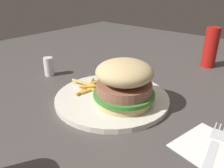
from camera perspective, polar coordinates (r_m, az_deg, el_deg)
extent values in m
plane|color=#47423F|center=(0.54, 3.44, -3.94)|extent=(1.60, 1.60, 0.00)
cylinder|color=silver|center=(0.54, 0.00, -3.49)|extent=(0.27, 0.27, 0.01)
cylinder|color=tan|center=(0.50, 3.02, -3.80)|extent=(0.12, 0.12, 0.02)
cylinder|color=#387F2D|center=(0.49, 3.05, -2.45)|extent=(0.13, 0.13, 0.01)
cylinder|color=#8E5B47|center=(0.49, 3.09, -0.89)|extent=(0.12, 0.12, 0.02)
ellipsoid|color=tan|center=(0.47, 3.19, 3.06)|extent=(0.12, 0.12, 0.05)
cylinder|color=#E5B251|center=(0.59, -5.67, 0.03)|extent=(0.06, 0.01, 0.01)
cylinder|color=gold|center=(0.55, -4.31, -1.55)|extent=(0.02, 0.05, 0.01)
cylinder|color=gold|center=(0.58, -5.11, -0.18)|extent=(0.08, 0.02, 0.01)
cylinder|color=#E5B251|center=(0.56, -4.44, -1.07)|extent=(0.08, 0.02, 0.01)
cylinder|color=gold|center=(0.59, -5.32, 0.04)|extent=(0.05, 0.04, 0.01)
cylinder|color=gold|center=(0.56, -6.79, -1.47)|extent=(0.07, 0.01, 0.01)
cylinder|color=#E5B251|center=(0.56, -4.51, -1.10)|extent=(0.07, 0.02, 0.01)
cylinder|color=gold|center=(0.56, -4.04, -0.50)|extent=(0.07, 0.06, 0.01)
cylinder|color=gold|center=(0.58, -7.23, 0.29)|extent=(0.02, 0.07, 0.01)
cube|color=white|center=(0.43, 24.16, -14.77)|extent=(0.13, 0.13, 0.00)
cube|color=silver|center=(0.40, 23.41, -17.06)|extent=(0.11, 0.03, 0.00)
cube|color=silver|center=(0.46, 25.12, -11.60)|extent=(0.04, 0.03, 0.00)
cylinder|color=silver|center=(0.49, 25.72, -9.64)|extent=(0.03, 0.01, 0.00)
cylinder|color=silver|center=(0.49, 24.79, -9.42)|extent=(0.03, 0.01, 0.00)
cylinder|color=#B21914|center=(0.80, 23.66, 8.46)|extent=(0.04, 0.04, 0.13)
cylinder|color=white|center=(0.70, -15.70, 4.29)|extent=(0.03, 0.03, 0.06)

